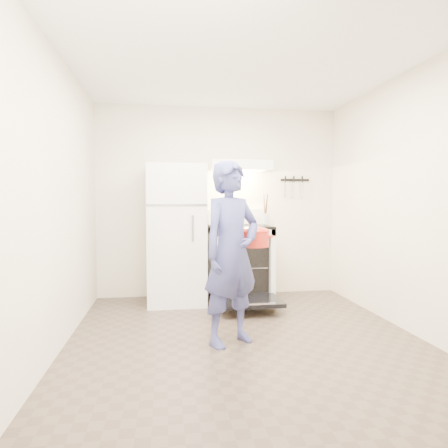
{
  "coord_description": "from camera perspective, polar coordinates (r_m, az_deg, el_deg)",
  "views": [
    {
      "loc": [
        -0.72,
        -3.5,
        1.26
      ],
      "look_at": [
        -0.05,
        1.0,
        1.0
      ],
      "focal_mm": 32.0,
      "sensor_mm": 36.0,
      "label": 1
    }
  ],
  "objects": [
    {
      "name": "floor",
      "position": [
        3.79,
        3.09,
        -16.15
      ],
      "size": [
        3.6,
        3.6,
        0.0
      ],
      "primitive_type": "plane",
      "color": "#4A3D33",
      "rests_on": "ground"
    },
    {
      "name": "back_wall",
      "position": [
        5.35,
        -0.73,
        3.17
      ],
      "size": [
        3.2,
        0.02,
        2.5
      ],
      "primitive_type": "cube",
      "color": "beige",
      "rests_on": "ground"
    },
    {
      "name": "refrigerator",
      "position": [
        4.97,
        -6.82,
        -1.48
      ],
      "size": [
        0.7,
        0.7,
        1.7
      ],
      "primitive_type": "cube",
      "color": "white",
      "rests_on": "floor"
    },
    {
      "name": "stove_body",
      "position": [
        5.13,
        2.33,
        -5.7
      ],
      "size": [
        0.76,
        0.65,
        0.92
      ],
      "primitive_type": "cube",
      "color": "white",
      "rests_on": "floor"
    },
    {
      "name": "cooktop",
      "position": [
        5.08,
        2.34,
        -0.4
      ],
      "size": [
        0.76,
        0.65,
        0.03
      ],
      "primitive_type": "cube",
      "color": "black",
      "rests_on": "stove_body"
    },
    {
      "name": "backsplash",
      "position": [
        5.35,
        1.77,
        1.03
      ],
      "size": [
        0.76,
        0.07,
        0.2
      ],
      "primitive_type": "cube",
      "color": "white",
      "rests_on": "cooktop"
    },
    {
      "name": "oven_door",
      "position": [
        4.63,
        3.72,
        -10.94
      ],
      "size": [
        0.7,
        0.54,
        0.04
      ],
      "primitive_type": "cube",
      "color": "black",
      "rests_on": "floor"
    },
    {
      "name": "oven_rack",
      "position": [
        5.13,
        2.33,
        -5.92
      ],
      "size": [
        0.6,
        0.52,
        0.01
      ],
      "primitive_type": "cube",
      "color": "gray",
      "rests_on": "stove_body"
    },
    {
      "name": "range_hood",
      "position": [
        5.16,
        2.2,
        8.27
      ],
      "size": [
        0.76,
        0.5,
        0.12
      ],
      "primitive_type": "cube",
      "color": "white",
      "rests_on": "back_wall"
    },
    {
      "name": "knife_strip",
      "position": [
        5.58,
        10.09,
        6.2
      ],
      "size": [
        0.4,
        0.02,
        0.03
      ],
      "primitive_type": "cube",
      "color": "black",
      "rests_on": "back_wall"
    },
    {
      "name": "pizza_stone",
      "position": [
        5.18,
        1.75,
        -5.69
      ],
      "size": [
        0.29,
        0.29,
        0.02
      ],
      "primitive_type": "cylinder",
      "color": "brown",
      "rests_on": "oven_rack"
    },
    {
      "name": "tea_kettle",
      "position": [
        5.17,
        0.91,
        1.38
      ],
      "size": [
        0.23,
        0.19,
        0.28
      ],
      "primitive_type": null,
      "color": "silver",
      "rests_on": "cooktop"
    },
    {
      "name": "utensil_jar",
      "position": [
        4.99,
        5.98,
        0.79
      ],
      "size": [
        0.11,
        0.11,
        0.13
      ],
      "primitive_type": "cylinder",
      "rotation": [
        0.0,
        0.0,
        0.21
      ],
      "color": "silver",
      "rests_on": "cooktop"
    },
    {
      "name": "person",
      "position": [
        3.52,
        1.08,
        -4.14
      ],
      "size": [
        0.7,
        0.63,
        1.61
      ],
      "primitive_type": "imported",
      "rotation": [
        0.0,
        0.0,
        0.52
      ],
      "color": "navy",
      "rests_on": "floor"
    },
    {
      "name": "dutch_oven",
      "position": [
        3.76,
        4.09,
        -2.12
      ],
      "size": [
        0.38,
        0.31,
        0.24
      ],
      "primitive_type": null,
      "color": "red",
      "rests_on": "person"
    }
  ]
}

